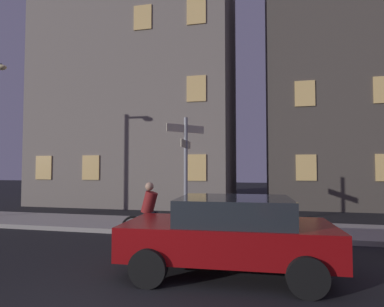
% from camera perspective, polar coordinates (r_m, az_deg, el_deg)
% --- Properties ---
extents(sidewalk_kerb, '(40.00, 2.51, 0.14)m').
position_cam_1_polar(sidewalk_kerb, '(10.44, 0.34, -13.21)').
color(sidewalk_kerb, '#9E9991').
rests_on(sidewalk_kerb, ground_plane).
extents(signpost, '(0.97, 1.20, 3.42)m').
position_cam_1_polar(signpost, '(9.72, -1.15, -1.63)').
color(signpost, gray).
rests_on(signpost, sidewalk_kerb).
extents(car_far_oncoming, '(4.00, 2.17, 1.43)m').
position_cam_1_polar(car_far_oncoming, '(6.12, 6.79, -14.01)').
color(car_far_oncoming, maroon).
rests_on(car_far_oncoming, ground_plane).
extents(cyclist, '(1.82, 0.34, 1.61)m').
position_cam_1_polar(cyclist, '(8.35, -7.47, -11.13)').
color(cyclist, black).
rests_on(cyclist, ground_plane).
extents(building_left_block, '(10.58, 6.08, 17.50)m').
position_cam_1_polar(building_left_block, '(19.49, -9.34, 17.70)').
color(building_left_block, slate).
rests_on(building_left_block, ground_plane).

